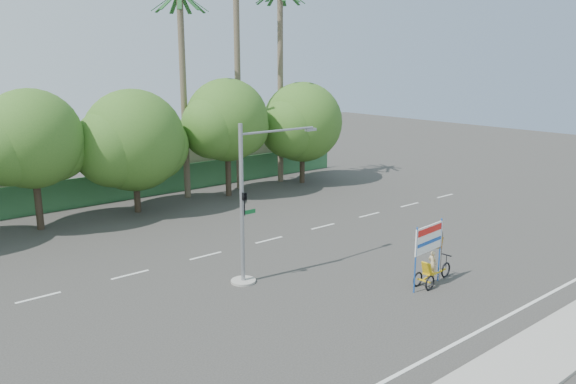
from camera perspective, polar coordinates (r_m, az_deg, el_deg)
ground at (r=23.82m, az=6.12°, el=-10.47°), size 120.00×120.00×0.00m
sidewalk_near at (r=19.87m, az=22.36°, el=-16.37°), size 50.00×2.40×0.12m
fence at (r=40.79m, az=-15.85°, el=0.65°), size 38.00×0.08×2.00m
building_right at (r=48.13m, az=-9.36°, el=3.82°), size 14.00×8.00×3.60m
tree_left at (r=34.57m, az=-24.64°, el=4.59°), size 6.66×5.60×8.07m
tree_center at (r=36.61m, az=-15.48°, el=4.80°), size 7.62×6.40×7.85m
tree_right at (r=39.84m, az=-6.27°, el=6.97°), size 6.90×5.80×8.36m
tree_far_right at (r=44.09m, az=1.42°, el=6.87°), size 7.38×6.20×7.94m
palm_tall at (r=42.00m, az=-5.20°, el=14.46°), size 3.73×3.79×17.45m
palm_mid at (r=44.37m, az=-0.79°, el=13.06°), size 3.73×3.79×15.45m
palm_short at (r=39.63m, az=-10.66°, el=12.04°), size 3.73×3.79×14.45m
traffic_signal at (r=24.35m, az=-4.08°, el=-2.59°), size 4.72×1.10×7.00m
trike_billboard at (r=25.17m, az=14.34°, el=-6.63°), size 2.96×0.77×2.91m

